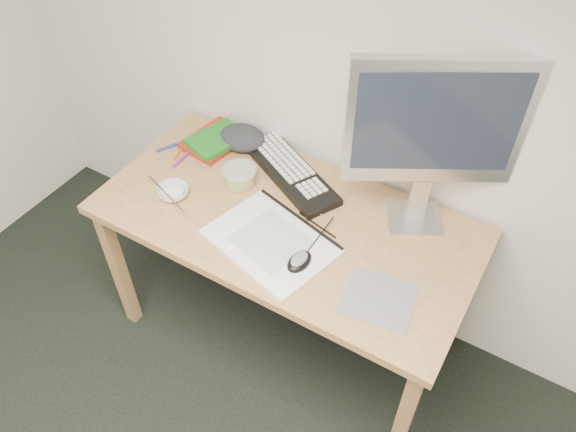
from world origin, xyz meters
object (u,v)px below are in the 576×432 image
(desk, at_px, (286,233))
(rice_bowl, at_px, (173,192))
(sketchpad, at_px, (271,241))
(monitor, at_px, (435,128))
(keyboard, at_px, (291,173))

(desk, height_order, rice_bowl, rice_bowl)
(sketchpad, distance_m, monitor, 0.67)
(sketchpad, height_order, keyboard, keyboard)
(desk, distance_m, sketchpad, 0.16)
(keyboard, xyz_separation_m, rice_bowl, (-0.32, -0.33, 0.00))
(rice_bowl, bearing_deg, keyboard, 45.56)
(keyboard, distance_m, monitor, 0.64)
(keyboard, distance_m, rice_bowl, 0.46)
(keyboard, height_order, monitor, monitor)
(desk, xyz_separation_m, sketchpad, (0.02, -0.13, 0.09))
(keyboard, bearing_deg, rice_bowl, -106.83)
(sketchpad, relative_size, keyboard, 0.87)
(desk, relative_size, rice_bowl, 11.72)
(desk, xyz_separation_m, keyboard, (-0.10, 0.21, 0.10))
(sketchpad, relative_size, monitor, 0.65)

